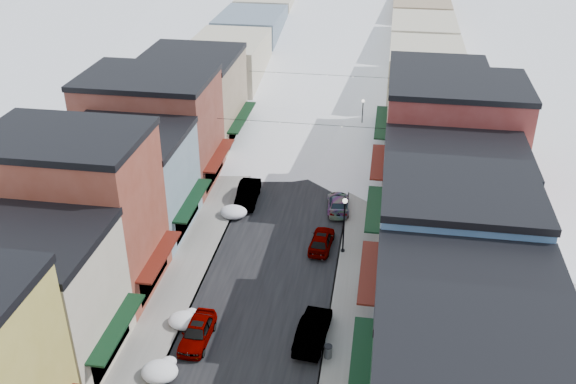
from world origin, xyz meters
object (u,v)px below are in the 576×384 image
(car_dark_hatch, at_px, (248,194))
(car_green_sedan, at_px, (313,330))
(car_silver_sedan, at_px, (197,332))
(trash_can, at_px, (328,351))
(streetlamp_near, at_px, (344,219))

(car_dark_hatch, bearing_deg, car_green_sedan, -67.73)
(car_silver_sedan, distance_m, car_dark_hatch, 19.47)
(car_dark_hatch, relative_size, car_green_sedan, 1.02)
(trash_can, height_order, streetlamp_near, streetlamp_near)
(car_green_sedan, xyz_separation_m, streetlamp_near, (1.13, 10.92, 2.44))
(streetlamp_near, bearing_deg, car_silver_sedan, -125.75)
(car_green_sedan, bearing_deg, car_silver_sedan, 15.20)
(car_silver_sedan, relative_size, streetlamp_near, 0.90)
(car_dark_hatch, height_order, streetlamp_near, streetlamp_near)
(car_green_sedan, height_order, trash_can, car_green_sedan)
(car_dark_hatch, height_order, car_green_sedan, car_dark_hatch)
(trash_can, bearing_deg, car_silver_sedan, 177.86)
(car_green_sedan, bearing_deg, car_dark_hatch, -59.70)
(car_silver_sedan, xyz_separation_m, streetlamp_near, (8.82, 12.26, 2.52))
(car_silver_sedan, bearing_deg, car_dark_hatch, 93.54)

